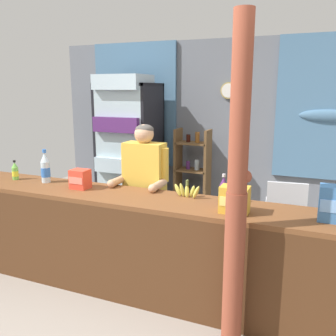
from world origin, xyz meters
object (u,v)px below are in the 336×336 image
(shopkeeper, at_px, (144,180))
(soda_bottle_lime_soda, at_px, (15,171))
(soda_bottle_water, at_px, (45,168))
(bottle_shelf_rack, at_px, (192,173))
(plastic_lawn_chair, at_px, (285,212))
(drink_fridge, at_px, (128,140))
(soda_bottle_grape_soda, at_px, (223,191))
(banana_bunch, at_px, (187,191))
(snack_box_choco_powder, at_px, (235,200))
(stall_counter, at_px, (132,237))
(snack_box_biscuit, at_px, (332,204))
(timber_post, at_px, (237,199))
(snack_box_crackers, at_px, (80,179))

(shopkeeper, relative_size, soda_bottle_lime_soda, 7.34)
(soda_bottle_water, bearing_deg, bottle_shelf_rack, 65.15)
(bottle_shelf_rack, bearing_deg, plastic_lawn_chair, -27.78)
(drink_fridge, distance_m, plastic_lawn_chair, 2.35)
(soda_bottle_water, bearing_deg, plastic_lawn_chair, 28.98)
(soda_bottle_grape_soda, bearing_deg, soda_bottle_water, -179.75)
(shopkeeper, xyz_separation_m, banana_bunch, (0.56, -0.28, 0.02))
(soda_bottle_grape_soda, relative_size, soda_bottle_lime_soda, 1.23)
(snack_box_choco_powder, xyz_separation_m, banana_bunch, (-0.47, 0.25, -0.05))
(stall_counter, xyz_separation_m, snack_box_biscuit, (1.57, 0.11, 0.47))
(snack_box_biscuit, relative_size, banana_bunch, 0.99)
(bottle_shelf_rack, relative_size, snack_box_biscuit, 4.97)
(plastic_lawn_chair, bearing_deg, shopkeeper, -145.37)
(soda_bottle_grape_soda, height_order, snack_box_biscuit, snack_box_biscuit)
(soda_bottle_grape_soda, distance_m, soda_bottle_lime_soda, 2.21)
(shopkeeper, height_order, soda_bottle_lime_soda, shopkeeper)
(shopkeeper, distance_m, banana_bunch, 0.62)
(soda_bottle_lime_soda, height_order, snack_box_biscuit, snack_box_biscuit)
(soda_bottle_grape_soda, relative_size, snack_box_biscuit, 0.97)
(timber_post, height_order, drink_fridge, timber_post)
(soda_bottle_grape_soda, height_order, snack_box_choco_powder, soda_bottle_grape_soda)
(soda_bottle_water, xyz_separation_m, soda_bottle_lime_soda, (-0.37, -0.03, -0.06))
(drink_fridge, distance_m, snack_box_biscuit, 3.19)
(bottle_shelf_rack, bearing_deg, soda_bottle_grape_soda, -64.35)
(banana_bunch, bearing_deg, bottle_shelf_rack, 107.51)
(snack_box_choco_powder, distance_m, snack_box_biscuit, 0.69)
(stall_counter, bearing_deg, plastic_lawn_chair, 51.31)
(snack_box_biscuit, bearing_deg, soda_bottle_lime_soda, 178.87)
(plastic_lawn_chair, bearing_deg, soda_bottle_lime_soda, -154.06)
(snack_box_crackers, bearing_deg, soda_bottle_grape_soda, 2.78)
(bottle_shelf_rack, relative_size, plastic_lawn_chair, 1.49)
(shopkeeper, distance_m, soda_bottle_water, 1.01)
(soda_bottle_grape_soda, relative_size, snack_box_choco_powder, 1.15)
(soda_bottle_water, bearing_deg, snack_box_crackers, -7.24)
(drink_fridge, relative_size, soda_bottle_water, 5.96)
(snack_box_choco_powder, distance_m, banana_bunch, 0.53)
(snack_box_biscuit, bearing_deg, banana_bunch, 172.49)
(timber_post, distance_m, snack_box_choco_powder, 0.34)
(shopkeeper, bearing_deg, stall_counter, -75.39)
(shopkeeper, bearing_deg, drink_fridge, 124.20)
(snack_box_crackers, relative_size, snack_box_biscuit, 0.70)
(shopkeeper, bearing_deg, soda_bottle_water, -159.96)
(soda_bottle_water, relative_size, snack_box_choco_powder, 1.55)
(soda_bottle_lime_soda, bearing_deg, bottle_shelf_rack, 57.16)
(bottle_shelf_rack, distance_m, snack_box_biscuit, 2.71)
(bottle_shelf_rack, xyz_separation_m, soda_bottle_lime_soda, (-1.27, -1.98, 0.32))
(stall_counter, bearing_deg, drink_fridge, 119.22)
(drink_fridge, height_order, soda_bottle_grape_soda, drink_fridge)
(soda_bottle_water, distance_m, snack_box_biscuit, 2.65)
(stall_counter, distance_m, snack_box_crackers, 0.77)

